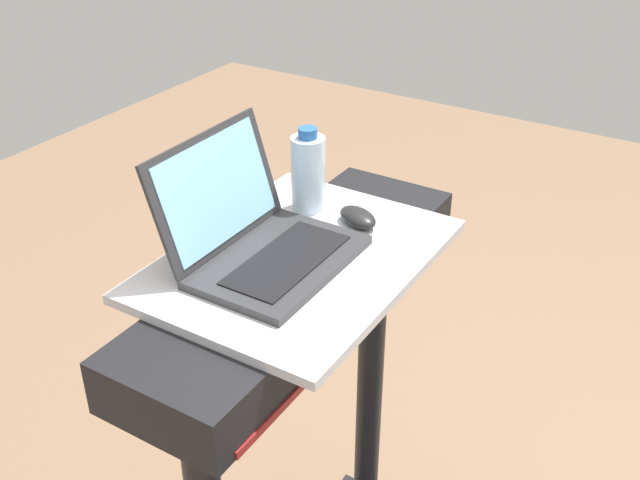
{
  "coord_description": "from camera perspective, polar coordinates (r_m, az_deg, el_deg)",
  "views": [
    {
      "loc": [
        -1.07,
        -0.01,
        1.99
      ],
      "look_at": [
        0.0,
        0.65,
        1.25
      ],
      "focal_mm": 42.65,
      "sensor_mm": 36.0,
      "label": 1
    }
  ],
  "objects": [
    {
      "name": "desk_board",
      "position": [
        1.52,
        -1.61,
        -1.45
      ],
      "size": [
        0.61,
        0.46,
        0.02
      ],
      "primitive_type": "cube",
      "color": "silver",
      "rests_on": "treadmill_base"
    },
    {
      "name": "laptop",
      "position": [
        1.48,
        -4.59,
        0.18
      ],
      "size": [
        0.34,
        0.3,
        0.24
      ],
      "rotation": [
        0.0,
        0.0,
        -0.08
      ],
      "color": "#2D2D30",
      "rests_on": "desk_board"
    },
    {
      "name": "computer_mouse",
      "position": [
        1.61,
        2.85,
        1.72
      ],
      "size": [
        0.1,
        0.12,
        0.03
      ],
      "primitive_type": "ellipsoid",
      "rotation": [
        0.0,
        0.0,
        -0.43
      ],
      "color": "black",
      "rests_on": "desk_board"
    },
    {
      "name": "water_bottle",
      "position": [
        1.64,
        -0.9,
        5.09
      ],
      "size": [
        0.07,
        0.07,
        0.19
      ],
      "color": "silver",
      "rests_on": "desk_board"
    }
  ]
}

